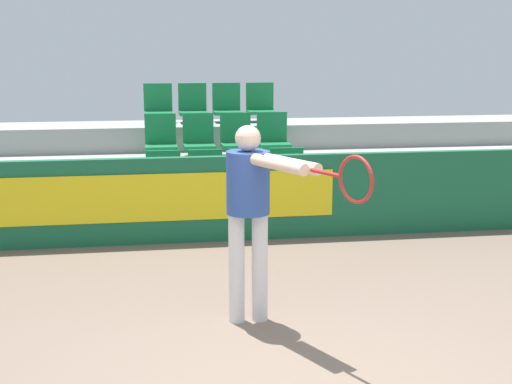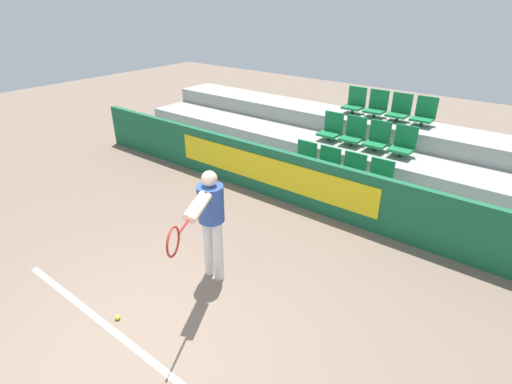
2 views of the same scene
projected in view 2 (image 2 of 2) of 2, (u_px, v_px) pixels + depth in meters
ground_plane at (140, 346)px, 4.54m from camera, size 30.00×30.00×0.00m
court_baseline at (136, 349)px, 4.50m from camera, size 4.79×0.08×0.01m
barrier_wall at (318, 187)px, 7.14m from camera, size 12.25×0.14×0.99m
bleacher_tier_front at (334, 191)px, 7.71m from camera, size 11.85×1.08×0.36m
bleacher_tier_middle at (359, 165)px, 8.38m from camera, size 11.85×1.08×0.72m
bleacher_tier_back at (380, 143)px, 9.06m from camera, size 11.85×1.08×1.09m
stadium_chair_0 at (304, 159)px, 8.04m from camera, size 0.43×0.40×0.59m
stadium_chair_1 at (327, 165)px, 7.75m from camera, size 0.43×0.40×0.59m
stadium_chair_2 at (352, 172)px, 7.46m from camera, size 0.43×0.40×0.59m
stadium_chair_3 at (379, 179)px, 7.18m from camera, size 0.43×0.40×0.59m
stadium_chair_4 at (331, 129)px, 8.64m from camera, size 0.43×0.40×0.59m
stadium_chair_5 at (354, 133)px, 8.35m from camera, size 0.43×0.40×0.59m
stadium_chair_6 at (377, 138)px, 8.06m from camera, size 0.43×0.40×0.59m
stadium_chair_7 at (403, 144)px, 7.77m from camera, size 0.43×0.40×0.59m
stadium_chair_8 at (355, 102)px, 9.24m from camera, size 0.43×0.40×0.59m
stadium_chair_9 at (376, 106)px, 8.95m from camera, size 0.43×0.40×0.59m
stadium_chair_10 at (400, 110)px, 8.66m from camera, size 0.43×0.40×0.59m
stadium_chair_11 at (424, 114)px, 8.37m from camera, size 0.43×0.40×0.59m
tennis_player at (210, 216)px, 5.17m from camera, size 0.81×1.42×1.62m
tennis_ball at (118, 317)px, 4.90m from camera, size 0.07×0.07×0.07m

